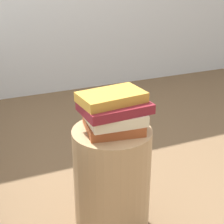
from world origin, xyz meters
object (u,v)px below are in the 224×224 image
side_table (112,182)px  book_ochre (113,97)px  book_cream (115,116)px  book_maroon (115,107)px  book_rust (113,125)px

side_table → book_ochre: size_ratio=2.00×
book_cream → book_maroon: bearing=-96.9°
side_table → book_ochre: 0.41m
book_rust → book_maroon: 0.09m
book_rust → book_ochre: book_ochre is taller
book_rust → book_cream: bearing=-76.7°
side_table → book_maroon: size_ratio=1.91×
side_table → book_maroon: 0.37m
book_ochre → book_maroon: bearing=-80.8°
side_table → book_cream: (0.01, -0.01, 0.33)m
side_table → book_cream: book_cream is taller
book_rust → book_ochre: bearing=-144.1°
book_ochre → side_table: bearing=-135.8°
book_cream → side_table: bearing=151.7°
side_table → book_cream: 0.33m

